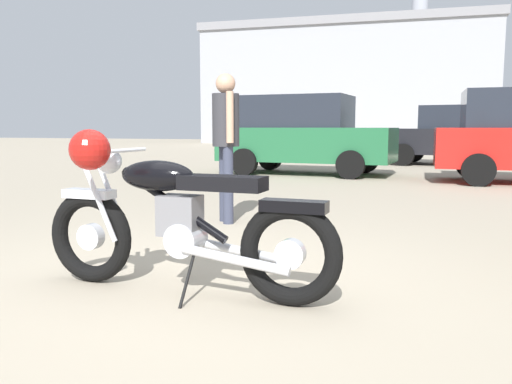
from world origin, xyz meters
TOP-DOWN VIEW (x-y plane):
  - ground_plane at (0.00, 0.00)m, footprint 80.00×80.00m
  - vintage_motorcycle at (-0.12, -0.23)m, footprint 2.08×0.74m
  - bystander at (-0.75, 2.27)m, footprint 0.30×0.39m
  - dark_sedan_left at (-1.37, 8.65)m, footprint 4.00×2.03m
  - blue_hatchback_right at (2.15, 12.72)m, footprint 4.39×2.34m
  - industrial_building at (-4.28, 36.38)m, footprint 19.28×14.13m

SIDE VIEW (x-z plane):
  - ground_plane at x=0.00m, z-range 0.00..0.00m
  - vintage_motorcycle at x=-0.12m, z-range -0.04..1.03m
  - blue_hatchback_right at x=2.15m, z-range 0.00..1.67m
  - dark_sedan_left at x=-1.37m, z-range 0.03..1.81m
  - bystander at x=-0.75m, z-range 0.19..1.85m
  - industrial_building at x=-4.28m, z-range -3.34..11.29m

